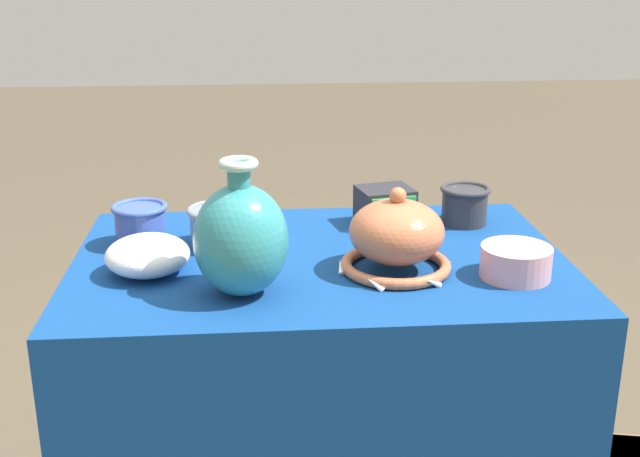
% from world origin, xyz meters
% --- Properties ---
extents(display_table, '(0.99, 0.66, 0.72)m').
position_xyz_m(display_table, '(0.00, -0.02, 0.63)').
color(display_table, olive).
rests_on(display_table, ground_plane).
extents(vase_tall_bulbous, '(0.17, 0.17, 0.25)m').
position_xyz_m(vase_tall_bulbous, '(-0.15, -0.17, 0.82)').
color(vase_tall_bulbous, teal).
rests_on(vase_tall_bulbous, display_table).
extents(vase_dome_bell, '(0.23, 0.21, 0.17)m').
position_xyz_m(vase_dome_bell, '(0.14, -0.09, 0.78)').
color(vase_dome_bell, '#BC6642').
rests_on(vase_dome_bell, display_table).
extents(mosaic_tile_box, '(0.14, 0.13, 0.08)m').
position_xyz_m(mosaic_tile_box, '(0.16, 0.20, 0.76)').
color(mosaic_tile_box, '#232328').
rests_on(mosaic_tile_box, display_table).
extents(cup_wide_slate, '(0.13, 0.13, 0.08)m').
position_xyz_m(cup_wide_slate, '(-0.20, 0.08, 0.76)').
color(cup_wide_slate, slate).
rests_on(cup_wide_slate, display_table).
extents(pot_squat_rose, '(0.13, 0.13, 0.06)m').
position_xyz_m(pot_squat_rose, '(0.36, -0.14, 0.75)').
color(pot_squat_rose, '#D19399').
rests_on(pot_squat_rose, display_table).
extents(cup_wide_charcoal, '(0.11, 0.11, 0.09)m').
position_xyz_m(cup_wide_charcoal, '(0.34, 0.18, 0.76)').
color(cup_wide_charcoal, '#2D2D33').
rests_on(cup_wide_charcoal, display_table).
extents(cup_wide_cobalt, '(0.12, 0.12, 0.09)m').
position_xyz_m(cup_wide_cobalt, '(-0.37, 0.10, 0.77)').
color(cup_wide_cobalt, '#3851A8').
rests_on(cup_wide_cobalt, display_table).
extents(bowl_shallow_porcelain, '(0.16, 0.16, 0.08)m').
position_xyz_m(bowl_shallow_porcelain, '(-0.33, -0.06, 0.76)').
color(bowl_shallow_porcelain, white).
rests_on(bowl_shallow_porcelain, display_table).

